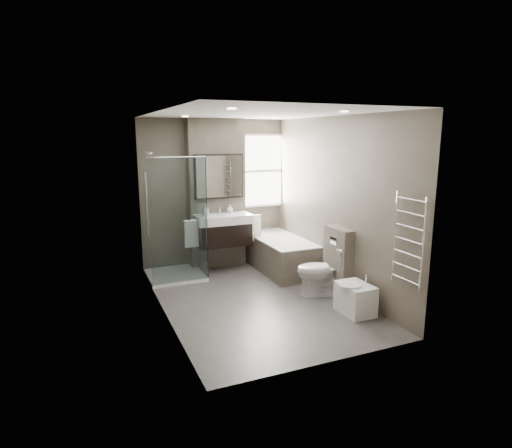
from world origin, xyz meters
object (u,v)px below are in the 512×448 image
bathtub (280,253)px  toilet (322,270)px  bidet (355,298)px  vanity (223,230)px

bathtub → toilet: toilet is taller
toilet → bidet: 0.77m
vanity → bidet: bearing=-67.0°
bidet → bathtub: bearing=92.5°
vanity → bidet: (1.01, -2.39, -0.53)m
vanity → bidet: size_ratio=1.82×
vanity → bidet: vanity is taller
vanity → toilet: 1.93m
vanity → bathtub: (0.92, -0.33, -0.43)m
bidet → toilet: bearing=93.4°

